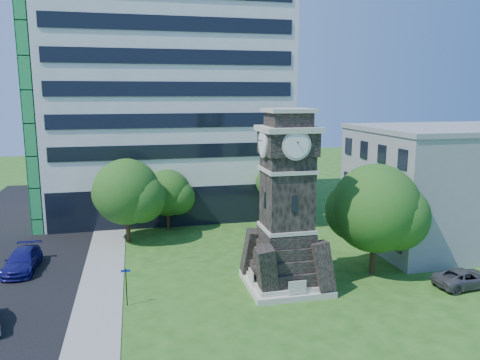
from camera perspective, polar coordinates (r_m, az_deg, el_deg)
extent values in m
plane|color=#265317|center=(31.00, 1.28, -14.67)|extent=(160.00, 160.00, 0.00)
cube|color=gray|center=(34.88, -16.54, -12.11)|extent=(3.00, 70.00, 0.06)
cube|color=#BDB6A5|center=(33.45, 5.53, -12.39)|extent=(5.40, 5.40, 0.40)
cube|color=#BDB6A5|center=(33.31, 5.54, -11.83)|extent=(4.80, 4.80, 0.30)
cube|color=black|center=(31.40, 5.76, -0.53)|extent=(3.00, 3.00, 6.40)
cube|color=#BDB6A5|center=(32.11, 5.66, -5.79)|extent=(3.25, 3.25, 0.25)
cube|color=#BDB6A5|center=(31.22, 5.79, 1.27)|extent=(3.25, 3.25, 0.25)
cube|color=black|center=(30.21, 6.64, -2.93)|extent=(0.35, 0.08, 1.10)
cube|color=black|center=(30.99, 5.85, 4.56)|extent=(3.30, 3.30, 1.60)
cube|color=#BDB6A5|center=(30.91, 5.88, 6.22)|extent=(3.70, 3.70, 0.35)
cylinder|color=white|center=(29.33, 6.96, 4.20)|extent=(1.56, 0.06, 1.56)
cylinder|color=white|center=(30.47, 2.69, 4.50)|extent=(0.06, 1.56, 1.56)
cube|color=black|center=(30.87, 5.90, 7.33)|extent=(2.60, 2.60, 0.90)
cube|color=#BDB6A5|center=(30.84, 5.93, 8.44)|extent=(3.00, 3.00, 0.25)
cube|color=white|center=(53.34, -8.84, 11.26)|extent=(25.00, 15.00, 28.00)
cube|color=black|center=(47.49, -7.80, -3.21)|extent=(24.50, 0.80, 4.00)
cube|color=gray|center=(45.04, 24.10, -0.89)|extent=(15.00, 12.00, 10.00)
cube|color=gray|center=(44.39, 24.60, 5.71)|extent=(15.20, 12.20, 0.40)
imported|color=navy|center=(39.38, -25.01, -8.89)|extent=(2.30, 5.38, 1.55)
imported|color=#4D4C51|center=(36.46, 25.78, -10.72)|extent=(4.70, 2.47, 1.26)
cube|color=black|center=(32.49, 7.24, -12.80)|extent=(0.06, 0.48, 0.75)
cube|color=black|center=(33.12, 10.26, -12.42)|extent=(0.06, 0.48, 0.75)
cube|color=black|center=(32.75, 8.77, -12.44)|extent=(1.92, 0.51, 0.04)
cube|color=black|center=(32.84, 8.63, -11.81)|extent=(1.92, 0.04, 0.43)
cylinder|color=black|center=(30.89, -13.68, -12.58)|extent=(0.06, 0.06, 2.45)
cube|color=navy|center=(30.49, -13.77, -10.71)|extent=(0.59, 0.04, 0.15)
cylinder|color=#332114|center=(43.36, -13.47, -5.64)|extent=(0.35, 0.35, 2.68)
sphere|color=#265C1B|center=(42.58, -13.66, -1.40)|extent=(5.90, 5.90, 5.90)
sphere|color=#265C1B|center=(42.11, -12.03, -2.19)|extent=(4.42, 4.42, 4.42)
sphere|color=#265C1B|center=(43.40, -14.99, -1.64)|extent=(4.13, 4.13, 4.13)
cylinder|color=#332114|center=(46.65, -8.75, -4.67)|extent=(0.32, 0.32, 2.13)
sphere|color=#24591A|center=(46.04, -8.84, -1.54)|extent=(4.55, 4.55, 4.55)
sphere|color=#24591A|center=(45.75, -7.65, -2.11)|extent=(3.41, 3.41, 3.41)
sphere|color=#24591A|center=(46.60, -9.86, -1.72)|extent=(3.19, 3.19, 3.19)
cylinder|color=#332114|center=(47.61, 5.19, -3.92)|extent=(0.37, 0.37, 2.72)
sphere|color=#2E641D|center=(46.89, 5.26, 0.01)|extent=(4.92, 4.92, 4.92)
sphere|color=#2E641D|center=(46.85, 6.58, -0.68)|extent=(3.69, 3.69, 3.69)
sphere|color=#2E641D|center=(47.27, 4.03, -0.26)|extent=(3.44, 3.44, 3.44)
cylinder|color=#332114|center=(36.33, 15.89, -8.75)|extent=(0.40, 0.40, 2.90)
sphere|color=#29601C|center=(35.34, 16.18, -3.32)|extent=(6.46, 6.46, 6.46)
sphere|color=#29601C|center=(35.58, 18.46, -4.29)|extent=(4.85, 4.85, 4.85)
sphere|color=#29601C|center=(35.59, 13.93, -3.65)|extent=(4.52, 4.52, 4.52)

